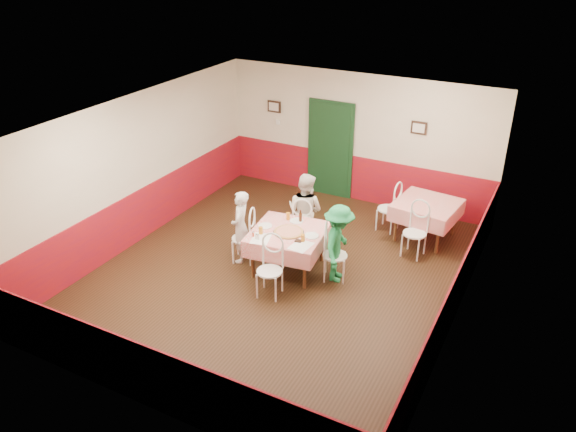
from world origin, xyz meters
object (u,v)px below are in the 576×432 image
at_px(chair_left, 244,238).
at_px(chair_far, 304,225).
at_px(glass_c, 288,216).
at_px(pizza, 289,232).
at_px(chair_right, 335,256).
at_px(chair_second_a, 388,209).
at_px(diner_far, 305,211).
at_px(main_table, 288,250).
at_px(beer_bottle, 300,217).
at_px(glass_b, 303,238).
at_px(chair_second_b, 415,234).
at_px(diner_left, 241,227).
at_px(second_table, 425,221).
at_px(chair_near, 269,271).
at_px(wallet, 298,241).
at_px(glass_a, 261,230).
at_px(diner_right, 338,244).

xyz_separation_m(chair_left, chair_far, (0.74, 0.95, 0.00)).
bearing_deg(chair_left, glass_c, 111.50).
bearing_deg(glass_c, pizza, -61.30).
distance_m(chair_left, glass_c, 0.89).
relative_size(chair_right, chair_second_a, 1.00).
relative_size(pizza, diner_far, 0.34).
xyz_separation_m(main_table, glass_c, (-0.20, 0.39, 0.45)).
xyz_separation_m(chair_far, beer_bottle, (0.14, -0.44, 0.41)).
bearing_deg(glass_b, main_table, 152.51).
relative_size(chair_far, chair_second_a, 1.00).
bearing_deg(chair_second_b, chair_far, -154.88).
height_order(main_table, pizza, pizza).
relative_size(chair_left, diner_left, 0.67).
relative_size(glass_c, diner_left, 0.10).
distance_m(chair_left, pizza, 0.94).
xyz_separation_m(main_table, second_table, (1.82, 2.23, 0.00)).
xyz_separation_m(beer_bottle, diner_left, (-0.93, -0.52, -0.19)).
bearing_deg(chair_near, second_table, 51.90).
height_order(chair_second_b, beer_bottle, beer_bottle).
bearing_deg(main_table, glass_b, -27.49).
xyz_separation_m(chair_near, wallet, (0.22, 0.60, 0.32)).
bearing_deg(glass_a, beer_bottle, 60.60).
distance_m(main_table, chair_near, 0.85).
relative_size(chair_near, wallet, 8.18).
distance_m(chair_second_a, glass_c, 2.27).
xyz_separation_m(chair_second_b, diner_left, (-2.71, -1.59, 0.22)).
distance_m(second_table, chair_second_a, 0.75).
bearing_deg(chair_left, chair_near, 36.04).
relative_size(chair_left, chair_near, 1.00).
xyz_separation_m(chair_far, diner_right, (1.00, -0.73, 0.24)).
xyz_separation_m(pizza, glass_a, (-0.40, -0.26, 0.05)).
xyz_separation_m(chair_left, pizza, (0.88, 0.06, 0.33)).
bearing_deg(chair_left, diner_far, 127.67).
height_order(chair_second_b, glass_c, chair_second_b).
relative_size(main_table, glass_c, 9.27).
bearing_deg(main_table, glass_a, -140.55).
relative_size(chair_left, pizza, 1.80).
relative_size(chair_second_a, diner_left, 0.67).
distance_m(chair_second_b, glass_b, 2.24).
relative_size(glass_a, diner_right, 0.09).
bearing_deg(chair_far, glass_c, 63.95).
bearing_deg(chair_near, chair_second_b, 44.64).
relative_size(chair_far, diner_right, 0.65).
distance_m(chair_second_a, glass_a, 2.94).
bearing_deg(chair_second_a, diner_far, -34.63).
relative_size(chair_left, chair_far, 1.00).
bearing_deg(diner_far, glass_c, 84.94).
bearing_deg(pizza, diner_far, 98.66).
relative_size(chair_second_a, beer_bottle, 4.37).
height_order(chair_left, diner_left, diner_left).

